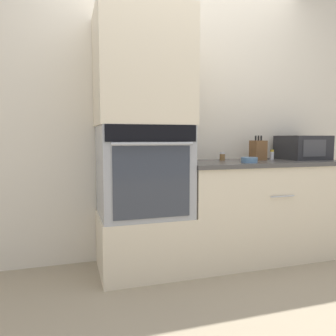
{
  "coord_description": "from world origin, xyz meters",
  "views": [
    {
      "loc": [
        -0.94,
        -2.24,
        1.08
      ],
      "look_at": [
        -0.18,
        0.21,
        0.84
      ],
      "focal_mm": 35.0,
      "sensor_mm": 36.0,
      "label": 1
    }
  ],
  "objects_px": {
    "knife_block": "(258,150)",
    "microwave": "(303,147)",
    "condiment_jar_mid": "(272,155)",
    "bowl": "(249,160)",
    "condiment_jar_near": "(222,156)",
    "wall_oven": "(143,171)"
  },
  "relations": [
    {
      "from": "condiment_jar_near",
      "to": "microwave",
      "type": "bearing_deg",
      "value": -5.75
    },
    {
      "from": "microwave",
      "to": "condiment_jar_mid",
      "type": "relative_size",
      "value": 4.19
    },
    {
      "from": "microwave",
      "to": "condiment_jar_near",
      "type": "height_order",
      "value": "microwave"
    },
    {
      "from": "microwave",
      "to": "condiment_jar_mid",
      "type": "height_order",
      "value": "microwave"
    },
    {
      "from": "wall_oven",
      "to": "bowl",
      "type": "bearing_deg",
      "value": -10.35
    },
    {
      "from": "knife_block",
      "to": "microwave",
      "type": "bearing_deg",
      "value": -3.4
    },
    {
      "from": "condiment_jar_near",
      "to": "condiment_jar_mid",
      "type": "xyz_separation_m",
      "value": [
        0.48,
        -0.06,
        0.01
      ]
    },
    {
      "from": "condiment_jar_mid",
      "to": "microwave",
      "type": "bearing_deg",
      "value": -4.31
    },
    {
      "from": "condiment_jar_mid",
      "to": "knife_block",
      "type": "bearing_deg",
      "value": 178.61
    },
    {
      "from": "condiment_jar_mid",
      "to": "bowl",
      "type": "bearing_deg",
      "value": -147.42
    },
    {
      "from": "microwave",
      "to": "knife_block",
      "type": "height_order",
      "value": "same"
    },
    {
      "from": "bowl",
      "to": "condiment_jar_near",
      "type": "bearing_deg",
      "value": 106.94
    },
    {
      "from": "wall_oven",
      "to": "bowl",
      "type": "relative_size",
      "value": 5.24
    },
    {
      "from": "microwave",
      "to": "knife_block",
      "type": "distance_m",
      "value": 0.47
    },
    {
      "from": "microwave",
      "to": "wall_oven",
      "type": "bearing_deg",
      "value": -177.56
    },
    {
      "from": "bowl",
      "to": "condiment_jar_near",
      "type": "distance_m",
      "value": 0.32
    },
    {
      "from": "microwave",
      "to": "bowl",
      "type": "distance_m",
      "value": 0.75
    },
    {
      "from": "wall_oven",
      "to": "bowl",
      "type": "xyz_separation_m",
      "value": [
        0.86,
        -0.16,
        0.08
      ]
    },
    {
      "from": "condiment_jar_near",
      "to": "condiment_jar_mid",
      "type": "height_order",
      "value": "condiment_jar_mid"
    },
    {
      "from": "condiment_jar_near",
      "to": "condiment_jar_mid",
      "type": "bearing_deg",
      "value": -6.71
    },
    {
      "from": "knife_block",
      "to": "condiment_jar_mid",
      "type": "xyz_separation_m",
      "value": [
        0.15,
        -0.0,
        -0.04
      ]
    },
    {
      "from": "wall_oven",
      "to": "condiment_jar_mid",
      "type": "distance_m",
      "value": 1.26
    }
  ]
}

